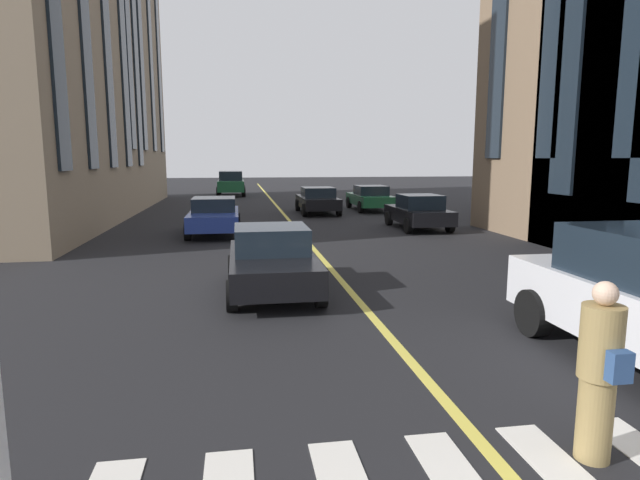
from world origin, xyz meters
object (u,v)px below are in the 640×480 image
(car_black_near, at_px, (272,260))
(car_green_trailing, at_px, (231,183))
(car_black_far, at_px, (419,212))
(pedestrian_near, at_px, (599,372))
(car_green_mid, at_px, (370,198))
(car_blue_oncoming, at_px, (214,215))
(car_black_parked_a, at_px, (318,200))

(car_black_near, bearing_deg, car_green_trailing, 2.16)
(car_black_far, distance_m, pedestrian_near, 16.52)
(car_black_far, xyz_separation_m, car_green_mid, (7.83, 0.00, 0.00))
(car_green_trailing, height_order, car_green_mid, car_green_trailing)
(pedestrian_near, bearing_deg, car_green_trailing, 5.75)
(car_black_far, bearing_deg, car_blue_oncoming, 90.91)
(car_black_near, height_order, car_green_mid, car_black_near)
(car_black_far, height_order, car_green_trailing, car_green_trailing)
(car_blue_oncoming, height_order, car_green_mid, same)
(car_black_parked_a, bearing_deg, car_blue_oncoming, 143.49)
(car_black_parked_a, xyz_separation_m, car_black_near, (-15.88, 3.44, -0.00))
(car_green_trailing, distance_m, car_green_mid, 15.13)
(car_black_far, distance_m, car_black_near, 11.33)
(car_green_trailing, bearing_deg, car_black_near, -177.84)
(car_green_trailing, bearing_deg, car_black_parked_a, -162.15)
(car_green_mid, relative_size, pedestrian_near, 2.54)
(car_black_parked_a, height_order, pedestrian_near, pedestrian_near)
(car_green_trailing, distance_m, pedestrian_near, 37.08)
(car_black_parked_a, bearing_deg, car_black_near, 167.77)
(car_blue_oncoming, xyz_separation_m, car_green_mid, (7.96, -8.14, 0.00))
(car_black_far, relative_size, car_black_near, 1.00)
(car_black_far, distance_m, car_green_trailing, 22.23)
(car_black_near, height_order, car_green_trailing, car_green_trailing)
(car_black_far, relative_size, car_green_mid, 0.89)
(car_blue_oncoming, distance_m, car_green_trailing, 20.99)
(car_black_near, relative_size, pedestrian_near, 2.25)
(car_green_mid, bearing_deg, car_black_parked_a, 110.76)
(car_black_parked_a, relative_size, car_black_far, 1.13)
(car_black_near, relative_size, car_blue_oncoming, 0.89)
(car_green_trailing, bearing_deg, car_blue_oncoming, 178.81)
(car_black_near, distance_m, car_green_trailing, 30.11)
(car_black_parked_a, height_order, car_blue_oncoming, same)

